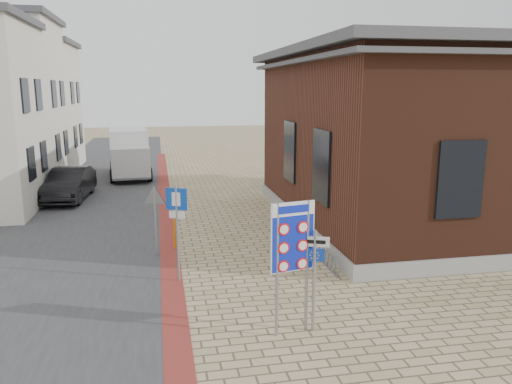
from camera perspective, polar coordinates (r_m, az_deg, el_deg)
name	(u,v)px	position (r m, az deg, el deg)	size (l,w,h in m)	color
ground	(256,306)	(12.70, -0.01, -12.88)	(120.00, 120.00, 0.00)	tan
road_strip	(95,193)	(27.05, -17.87, -0.06)	(7.00, 60.00, 0.02)	#38383A
curb_strip	(166,212)	(21.97, -10.23, -2.31)	(0.60, 40.00, 0.02)	maroon
brick_building	(441,134)	(21.56, 20.39, 6.24)	(13.00, 13.00, 6.80)	gray
townhouse_far	(20,106)	(36.41, -25.40, 8.90)	(7.40, 6.40, 8.30)	silver
bike_rack	(328,260)	(15.23, 8.27, -7.65)	(0.08, 1.80, 0.60)	slate
sedan	(69,184)	(25.64, -20.55, 0.86)	(1.62, 4.65, 1.53)	black
box_truck	(129,153)	(30.96, -14.27, 4.33)	(2.64, 5.58, 2.84)	slate
border_sign	(293,240)	(10.67, 4.20, -5.47)	(1.00, 0.25, 2.97)	gray
essen_sign	(314,265)	(11.01, 6.69, -8.34)	(0.60, 0.27, 2.32)	gray
parking_sign	(177,216)	(13.76, -9.02, -2.71)	(0.57, 0.28, 2.74)	gray
yield_sign	(155,203)	(16.14, -11.47, -1.30)	(0.78, 0.30, 2.26)	gray
bollard	(175,233)	(17.01, -9.29, -4.60)	(0.10, 0.10, 1.09)	orange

